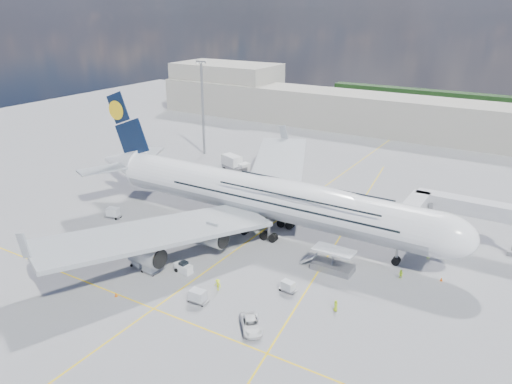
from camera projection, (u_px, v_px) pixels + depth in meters
The scene contains 31 objects.
ground at pixel (234, 251), 85.22m from camera, with size 300.00×300.00×0.00m, color gray.
taxi_line_main at pixel (234, 251), 85.21m from camera, with size 0.25×220.00×0.01m, color yellow.
taxi_line_cross at pixel (154, 309), 69.25m from camera, with size 120.00×0.25×0.01m, color yellow.
taxi_line_diag at pixel (333, 248), 86.39m from camera, with size 0.25×100.00×0.01m, color yellow.
airliner at pixel (265, 196), 90.64m from camera, with size 77.26×79.15×23.71m.
jet_bridge at pixel (447, 209), 85.00m from camera, with size 18.80×12.10×8.50m.
cargo_loader at pixel (332, 263), 78.90m from camera, with size 8.53×3.20×3.67m.
light_mast at pixel (203, 107), 135.93m from camera, with size 3.00×0.70×25.50m.
terminal at pixel (399, 116), 158.94m from camera, with size 180.00×16.00×12.00m, color #B2AD9E.
hangar at pixel (227, 87), 195.94m from camera, with size 40.00×22.00×18.00m, color #B2AD9E.
dolly_row_a at pixel (121, 247), 85.95m from camera, with size 3.15×2.08×0.43m.
dolly_row_b at pixel (150, 268), 78.12m from camera, with size 2.93×1.79×1.76m.
dolly_row_c at pixel (140, 261), 79.77m from camera, with size 3.48×2.48×1.99m.
dolly_back at pixel (113, 212), 98.38m from camera, with size 3.52×2.48×2.01m.
dolly_nose_far at pixel (198, 296), 70.41m from camera, with size 3.06×1.71×1.90m.
dolly_nose_near at pixel (288, 286), 73.16m from camera, with size 2.74×1.76×1.62m.
baggage_tug at pixel (184, 268), 78.35m from camera, with size 3.07×1.71×1.83m.
catering_truck_inner at pixel (249, 195), 104.58m from camera, with size 7.44×3.50×4.29m.
catering_truck_outer at pixel (234, 165), 123.78m from camera, with size 8.06×5.10×4.47m.
service_van at pixel (251, 324), 64.64m from camera, with size 2.46×5.33×1.48m, color white.
crew_nose at pixel (429, 255), 82.33m from camera, with size 0.60×0.39×1.65m, color #B9FF1A.
crew_loader at pixel (401, 275), 76.45m from camera, with size 0.76×0.59×1.56m, color #ADE618.
crew_wing at pixel (150, 229), 91.99m from camera, with size 0.88×0.37×1.51m, color #DAF71A.
crew_van at pixel (336, 306), 68.49m from camera, with size 0.81×0.53×1.66m, color #B4DC17.
crew_tug at pixel (218, 285), 73.38m from camera, with size 1.19×0.69×1.85m, color #D7ED19.
cone_nose at pixel (441, 279), 76.11m from camera, with size 0.45×0.45×0.57m.
cone_wing_left_inner at pixel (292, 204), 104.70m from camera, with size 0.46×0.46×0.58m.
cone_wing_left_outer at pixel (282, 195), 109.67m from camera, with size 0.38×0.38×0.49m.
cone_wing_right_inner at pixel (183, 238), 89.66m from camera, with size 0.38×0.38×0.48m.
cone_wing_right_outer at pixel (116, 295), 72.06m from camera, with size 0.48×0.48×0.61m.
cone_tail at pixel (171, 191), 111.96m from camera, with size 0.51×0.51×0.64m.
Camera 1 is at (42.86, -62.97, 39.72)m, focal length 35.00 mm.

